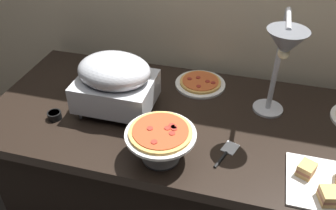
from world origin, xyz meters
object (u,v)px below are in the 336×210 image
at_px(chafing_dish, 115,81).
at_px(pizza_plate_center, 200,83).
at_px(heat_lamp, 283,52).
at_px(sauce_cup_near, 55,115).
at_px(serving_spatula, 226,153).
at_px(pizza_plate_raised_stand, 161,136).

relative_size(chafing_dish, pizza_plate_center, 1.33).
height_order(chafing_dish, heat_lamp, heat_lamp).
bearing_deg(chafing_dish, pizza_plate_center, 42.27).
xyz_separation_m(pizza_plate_center, sauce_cup_near, (-0.59, -0.45, 0.01)).
bearing_deg(pizza_plate_center, sauce_cup_near, -142.63).
bearing_deg(serving_spatula, sauce_cup_near, 178.28).
height_order(pizza_plate_raised_stand, serving_spatula, pizza_plate_raised_stand).
bearing_deg(pizza_plate_raised_stand, chafing_dish, 138.32).
height_order(chafing_dish, serving_spatula, chafing_dish).
relative_size(pizza_plate_raised_stand, sauce_cup_near, 4.40).
bearing_deg(pizza_plate_center, chafing_dish, -137.73).
bearing_deg(pizza_plate_center, pizza_plate_raised_stand, -95.12).
distance_m(pizza_plate_raised_stand, sauce_cup_near, 0.56).
relative_size(chafing_dish, heat_lamp, 0.69).
distance_m(heat_lamp, pizza_plate_raised_stand, 0.56).
relative_size(chafing_dish, serving_spatula, 2.01).
bearing_deg(sauce_cup_near, serving_spatula, -1.72).
bearing_deg(pizza_plate_raised_stand, sauce_cup_near, 168.25).
bearing_deg(heat_lamp, sauce_cup_near, -169.97).
height_order(heat_lamp, sauce_cup_near, heat_lamp).
height_order(heat_lamp, serving_spatula, heat_lamp).
height_order(pizza_plate_center, pizza_plate_raised_stand, pizza_plate_raised_stand).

